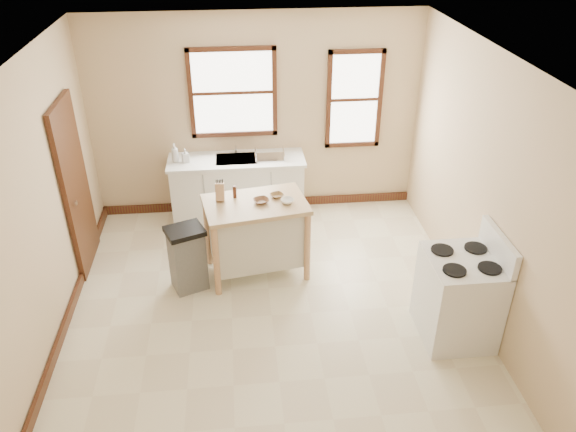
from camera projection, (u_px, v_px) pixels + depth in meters
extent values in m
plane|color=#F4EAC1|center=(272.00, 315.00, 6.23)|extent=(5.00, 5.00, 0.00)
plane|color=white|center=(267.00, 64.00, 4.81)|extent=(5.00, 5.00, 0.00)
cube|color=tan|center=(256.00, 117.00, 7.67)|extent=(4.50, 0.04, 2.80)
cube|color=tan|center=(33.00, 218.00, 5.32)|extent=(0.04, 5.00, 2.80)
cube|color=tan|center=(489.00, 195.00, 5.72)|extent=(0.04, 5.00, 2.80)
cube|color=#3F1611|center=(75.00, 187.00, 6.62)|extent=(0.06, 0.90, 2.10)
cube|color=#3F1611|center=(259.00, 203.00, 8.32)|extent=(4.50, 0.04, 0.12)
cube|color=#3F1611|center=(65.00, 325.00, 6.01)|extent=(0.04, 5.00, 0.12)
cylinder|color=silver|center=(236.00, 146.00, 7.72)|extent=(0.03, 0.03, 0.22)
imported|color=#B2B2B2|center=(175.00, 153.00, 7.48)|extent=(0.11, 0.11, 0.26)
imported|color=#B2B2B2|center=(185.00, 155.00, 7.49)|extent=(0.11, 0.11, 0.19)
cylinder|color=#442112|center=(235.00, 192.00, 6.55)|extent=(0.05, 0.05, 0.15)
imported|color=brown|center=(261.00, 201.00, 6.47)|extent=(0.23, 0.23, 0.04)
imported|color=brown|center=(277.00, 195.00, 6.59)|extent=(0.21, 0.21, 0.04)
imported|color=white|center=(287.00, 201.00, 6.46)|extent=(0.20, 0.20, 0.05)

